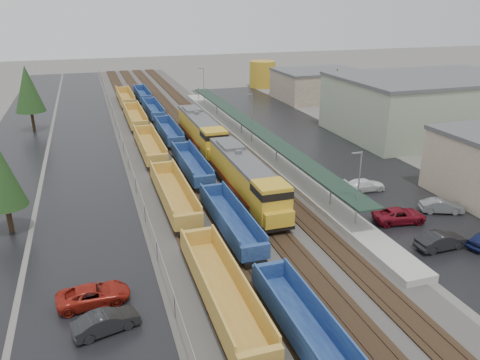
{
  "coord_description": "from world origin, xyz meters",
  "views": [
    {
      "loc": [
        -13.58,
        -15.07,
        20.7
      ],
      "look_at": [
        1.58,
        31.43,
        2.0
      ],
      "focal_mm": 35.0,
      "sensor_mm": 36.0,
      "label": 1
    }
  ],
  "objects_px": {
    "parked_car_east_b": "(400,216)",
    "parked_car_east_a": "(441,241)",
    "locomotive_trail": "(201,131)",
    "well_string_yellow": "(160,167)",
    "parked_car_west_c": "(94,295)",
    "storage_tank": "(262,74)",
    "parked_car_east_e": "(441,206)",
    "parked_car_west_b": "(106,322)",
    "parked_car_east_c": "(365,185)",
    "locomotive_lead": "(246,178)",
    "well_string_blue": "(191,165)"
  },
  "relations": [
    {
      "from": "locomotive_lead",
      "to": "parked_car_east_b",
      "type": "relative_size",
      "value": 3.96
    },
    {
      "from": "well_string_blue",
      "to": "parked_car_east_c",
      "type": "relative_size",
      "value": 24.15
    },
    {
      "from": "well_string_blue",
      "to": "parked_car_west_b",
      "type": "bearing_deg",
      "value": -113.09
    },
    {
      "from": "locomotive_trail",
      "to": "parked_car_east_e",
      "type": "relative_size",
      "value": 4.81
    },
    {
      "from": "well_string_blue",
      "to": "parked_car_east_a",
      "type": "xyz_separation_m",
      "value": [
        16.88,
        -26.08,
        -0.37
      ]
    },
    {
      "from": "well_string_yellow",
      "to": "storage_tank",
      "type": "relative_size",
      "value": 16.92
    },
    {
      "from": "locomotive_lead",
      "to": "parked_car_east_b",
      "type": "distance_m",
      "value": 16.42
    },
    {
      "from": "locomotive_trail",
      "to": "well_string_yellow",
      "type": "bearing_deg",
      "value": -126.94
    },
    {
      "from": "locomotive_trail",
      "to": "locomotive_lead",
      "type": "bearing_deg",
      "value": -90.0
    },
    {
      "from": "parked_car_east_b",
      "to": "parked_car_east_e",
      "type": "height_order",
      "value": "parked_car_east_b"
    },
    {
      "from": "storage_tank",
      "to": "parked_car_west_c",
      "type": "relative_size",
      "value": 1.26
    },
    {
      "from": "well_string_blue",
      "to": "parked_car_west_b",
      "type": "height_order",
      "value": "well_string_blue"
    },
    {
      "from": "well_string_blue",
      "to": "parked_car_east_b",
      "type": "xyz_separation_m",
      "value": [
        16.67,
        -20.34,
        -0.42
      ]
    },
    {
      "from": "locomotive_lead",
      "to": "well_string_blue",
      "type": "relative_size",
      "value": 0.18
    },
    {
      "from": "parked_car_east_b",
      "to": "locomotive_lead",
      "type": "bearing_deg",
      "value": 59.67
    },
    {
      "from": "locomotive_lead",
      "to": "parked_car_east_c",
      "type": "height_order",
      "value": "locomotive_lead"
    },
    {
      "from": "parked_car_east_b",
      "to": "parked_car_east_e",
      "type": "xyz_separation_m",
      "value": [
        5.58,
        0.61,
        -0.02
      ]
    },
    {
      "from": "well_string_blue",
      "to": "parked_car_east_c",
      "type": "height_order",
      "value": "well_string_blue"
    },
    {
      "from": "parked_car_east_c",
      "to": "parked_car_east_e",
      "type": "distance_m",
      "value": 8.88
    },
    {
      "from": "parked_car_east_c",
      "to": "storage_tank",
      "type": "bearing_deg",
      "value": -8.36
    },
    {
      "from": "parked_car_west_c",
      "to": "parked_car_east_b",
      "type": "xyz_separation_m",
      "value": [
        29.49,
        4.58,
        0.01
      ]
    },
    {
      "from": "well_string_yellow",
      "to": "parked_car_west_b",
      "type": "height_order",
      "value": "well_string_yellow"
    },
    {
      "from": "well_string_yellow",
      "to": "well_string_blue",
      "type": "xyz_separation_m",
      "value": [
        4.0,
        -0.3,
        -0.09
      ]
    },
    {
      "from": "parked_car_east_b",
      "to": "parked_car_east_e",
      "type": "bearing_deg",
      "value": -75.03
    },
    {
      "from": "well_string_blue",
      "to": "parked_car_east_b",
      "type": "relative_size",
      "value": 22.16
    },
    {
      "from": "locomotive_lead",
      "to": "parked_car_east_a",
      "type": "height_order",
      "value": "locomotive_lead"
    },
    {
      "from": "well_string_yellow",
      "to": "parked_car_east_a",
      "type": "height_order",
      "value": "well_string_yellow"
    },
    {
      "from": "storage_tank",
      "to": "parked_car_east_c",
      "type": "height_order",
      "value": "storage_tank"
    },
    {
      "from": "parked_car_east_a",
      "to": "parked_car_east_e",
      "type": "relative_size",
      "value": 1.09
    },
    {
      "from": "storage_tank",
      "to": "parked_car_west_b",
      "type": "height_order",
      "value": "storage_tank"
    },
    {
      "from": "parked_car_west_c",
      "to": "storage_tank",
      "type": "bearing_deg",
      "value": -32.31
    },
    {
      "from": "parked_car_east_b",
      "to": "parked_car_east_c",
      "type": "bearing_deg",
      "value": 0.2
    },
    {
      "from": "locomotive_trail",
      "to": "parked_car_west_b",
      "type": "distance_m",
      "value": 42.56
    },
    {
      "from": "parked_car_west_c",
      "to": "parked_car_east_a",
      "type": "distance_m",
      "value": 29.71
    },
    {
      "from": "locomotive_lead",
      "to": "storage_tank",
      "type": "bearing_deg",
      "value": 68.02
    },
    {
      "from": "parked_car_east_e",
      "to": "parked_car_east_c",
      "type": "bearing_deg",
      "value": 50.63
    },
    {
      "from": "parked_car_east_b",
      "to": "parked_car_east_c",
      "type": "relative_size",
      "value": 1.09
    },
    {
      "from": "locomotive_trail",
      "to": "parked_car_east_b",
      "type": "height_order",
      "value": "locomotive_trail"
    },
    {
      "from": "locomotive_lead",
      "to": "parked_car_east_c",
      "type": "relative_size",
      "value": 4.32
    },
    {
      "from": "parked_car_east_b",
      "to": "parked_car_east_c",
      "type": "distance_m",
      "value": 8.46
    },
    {
      "from": "parked_car_east_e",
      "to": "parked_car_east_b",
      "type": "bearing_deg",
      "value": 117.72
    },
    {
      "from": "well_string_yellow",
      "to": "parked_car_east_e",
      "type": "xyz_separation_m",
      "value": [
        26.26,
        -20.04,
        -0.52
      ]
    },
    {
      "from": "parked_car_west_b",
      "to": "parked_car_west_c",
      "type": "distance_m",
      "value": 3.56
    },
    {
      "from": "parked_car_east_b",
      "to": "parked_car_east_a",
      "type": "bearing_deg",
      "value": -169.24
    },
    {
      "from": "parked_car_east_c",
      "to": "parked_car_east_a",
      "type": "bearing_deg",
      "value": 178.37
    },
    {
      "from": "parked_car_east_c",
      "to": "locomotive_lead",
      "type": "bearing_deg",
      "value": 84.8
    },
    {
      "from": "parked_car_east_e",
      "to": "locomotive_trail",
      "type": "bearing_deg",
      "value": 52.24
    },
    {
      "from": "well_string_blue",
      "to": "parked_car_east_a",
      "type": "relative_size",
      "value": 24.63
    },
    {
      "from": "parked_car_east_c",
      "to": "well_string_blue",
      "type": "bearing_deg",
      "value": 58.9
    },
    {
      "from": "parked_car_east_b",
      "to": "parked_car_west_b",
      "type": "bearing_deg",
      "value": 114.38
    }
  ]
}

